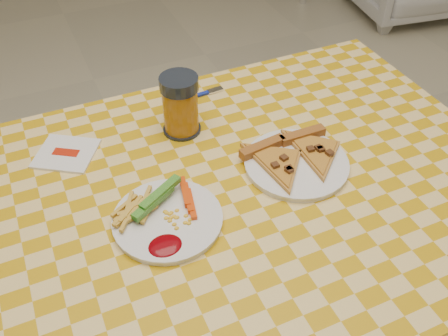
% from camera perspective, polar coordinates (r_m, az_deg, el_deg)
% --- Properties ---
extents(table, '(1.28, 0.88, 0.76)m').
position_cam_1_polar(table, '(1.10, 0.18, -5.47)').
color(table, silver).
rests_on(table, ground).
extents(plate_left, '(0.28, 0.28, 0.01)m').
position_cam_1_polar(plate_left, '(0.99, -6.45, -5.96)').
color(plate_left, white).
rests_on(plate_left, table).
extents(plate_right, '(0.25, 0.25, 0.01)m').
position_cam_1_polar(plate_right, '(1.11, 8.25, 0.42)').
color(plate_right, white).
rests_on(plate_right, table).
extents(fries_veggies, '(0.19, 0.18, 0.04)m').
position_cam_1_polar(fries_veggies, '(0.99, -7.30, -4.81)').
color(fries_veggies, gold).
rests_on(fries_veggies, plate_left).
extents(pizza_slices, '(0.25, 0.23, 0.02)m').
position_cam_1_polar(pizza_slices, '(1.11, 8.02, 1.54)').
color(pizza_slices, '#B87138').
rests_on(pizza_slices, plate_right).
extents(drink_glass, '(0.09, 0.09, 0.15)m').
position_cam_1_polar(drink_glass, '(1.17, -5.01, 7.14)').
color(drink_glass, black).
rests_on(drink_glass, table).
extents(napkin, '(0.17, 0.17, 0.01)m').
position_cam_1_polar(napkin, '(1.19, -17.59, 1.61)').
color(napkin, white).
rests_on(napkin, table).
extents(fork, '(0.14, 0.03, 0.01)m').
position_cam_1_polar(fork, '(1.32, -2.82, 8.36)').
color(fork, '#162797').
rests_on(fork, table).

